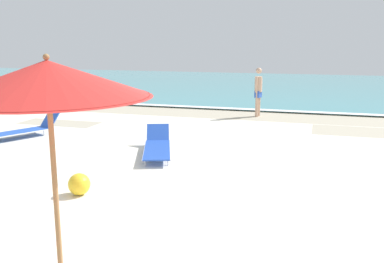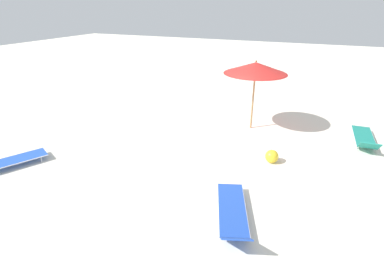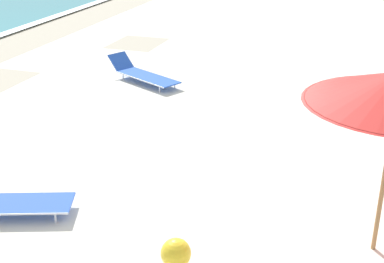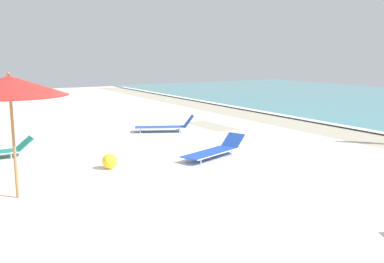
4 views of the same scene
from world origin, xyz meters
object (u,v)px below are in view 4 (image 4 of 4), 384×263
(beach_umbrella, at_px, (10,86))
(sun_lounger_near_water_left, at_px, (215,150))
(beach_ball, at_px, (110,161))
(sun_lounger_near_water_right, at_px, (166,126))

(beach_umbrella, bearing_deg, sun_lounger_near_water_left, 99.32)
(beach_umbrella, bearing_deg, beach_ball, 116.57)
(beach_umbrella, height_order, beach_ball, beach_umbrella)
(sun_lounger_near_water_left, bearing_deg, beach_umbrella, -100.76)
(sun_lounger_near_water_left, xyz_separation_m, beach_ball, (-0.31, -3.01, -0.01))
(sun_lounger_near_water_left, relative_size, sun_lounger_near_water_right, 1.05)
(beach_umbrella, distance_m, beach_ball, 3.40)
(beach_umbrella, distance_m, sun_lounger_near_water_right, 8.27)
(sun_lounger_near_water_left, distance_m, sun_lounger_near_water_right, 4.40)
(beach_umbrella, xyz_separation_m, sun_lounger_near_water_left, (-0.89, 5.42, -2.07))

